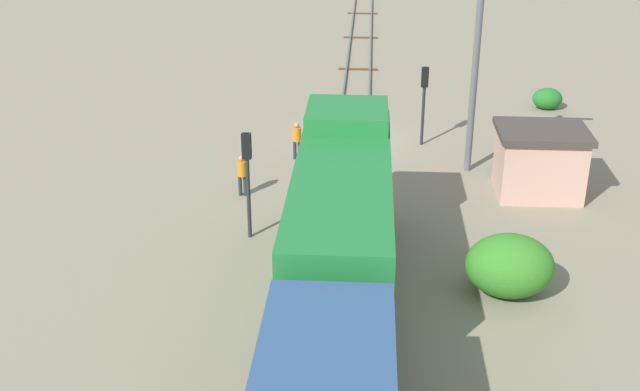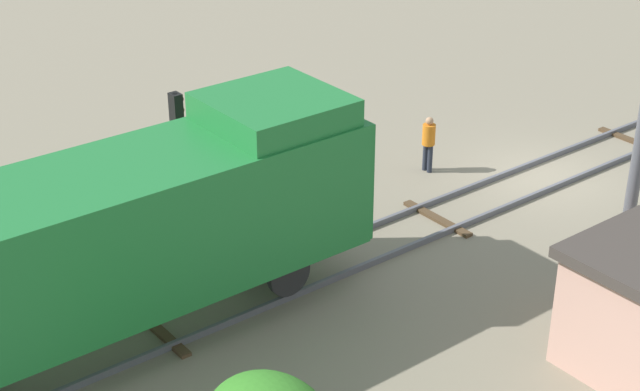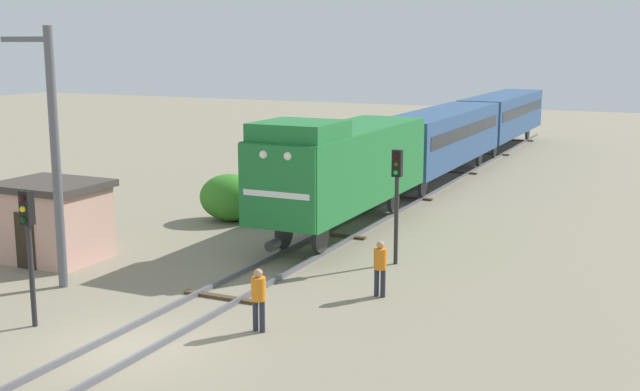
% 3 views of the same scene
% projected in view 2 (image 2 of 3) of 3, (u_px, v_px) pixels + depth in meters
% --- Properties ---
extents(ground_plane, '(151.92, 151.92, 0.00)m').
position_uv_depth(ground_plane, '(542.00, 178.00, 28.40)').
color(ground_plane, gray).
extents(railway_track, '(2.40, 101.28, 0.16)m').
position_uv_depth(railway_track, '(542.00, 175.00, 28.37)').
color(railway_track, '#595960').
rests_on(railway_track, ground).
extents(locomotive, '(2.90, 11.60, 4.60)m').
position_uv_depth(locomotive, '(130.00, 227.00, 19.97)').
color(locomotive, '#1E7233').
rests_on(locomotive, railway_track).
extents(traffic_signal_mid, '(0.32, 0.34, 3.92)m').
position_uv_depth(traffic_signal_mid, '(179.00, 138.00, 24.12)').
color(traffic_signal_mid, '#262628').
rests_on(traffic_signal_mid, ground).
extents(worker_near_track, '(0.38, 0.38, 1.70)m').
position_uv_depth(worker_near_track, '(429.00, 140.00, 28.37)').
color(worker_near_track, '#262B38').
rests_on(worker_near_track, ground).
extents(worker_by_signal, '(0.38, 0.38, 1.70)m').
position_uv_depth(worker_by_signal, '(278.00, 155.00, 27.41)').
color(worker_by_signal, '#262B38').
rests_on(worker_by_signal, ground).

